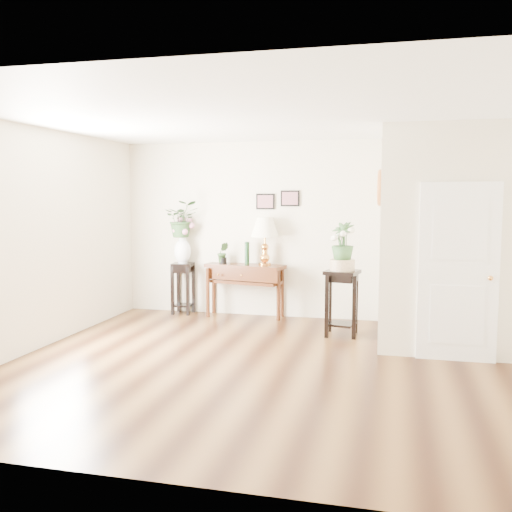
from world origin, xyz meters
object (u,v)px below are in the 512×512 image
(plant_stand_a, at_px, (183,288))
(console_table, at_px, (245,291))
(table_lamp, at_px, (265,243))
(plant_stand_b, at_px, (342,303))

(plant_stand_a, bearing_deg, console_table, 0.00)
(console_table, distance_m, plant_stand_a, 1.06)
(console_table, distance_m, table_lamp, 0.84)
(console_table, bearing_deg, plant_stand_b, -17.37)
(console_table, xyz_separation_m, table_lamp, (0.33, 0.00, 0.78))
(console_table, height_order, plant_stand_b, plant_stand_b)
(console_table, bearing_deg, plant_stand_a, -169.00)
(table_lamp, xyz_separation_m, plant_stand_b, (1.30, -0.88, -0.74))
(console_table, relative_size, plant_stand_a, 1.52)
(plant_stand_b, bearing_deg, plant_stand_a, 161.89)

